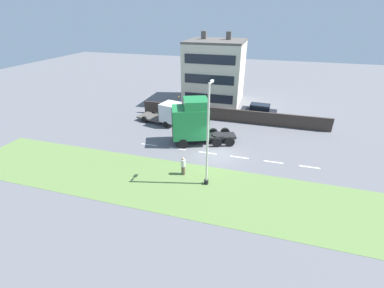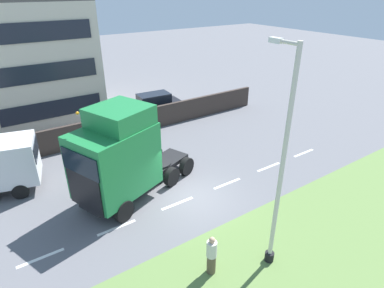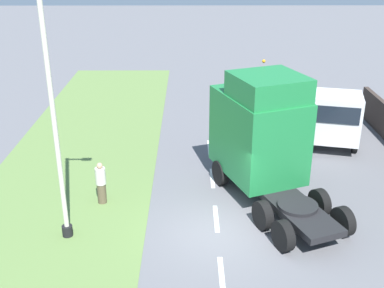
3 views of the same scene
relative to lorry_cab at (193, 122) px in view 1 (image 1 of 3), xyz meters
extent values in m
plane|color=slate|center=(-1.80, -2.98, -2.45)|extent=(120.00, 120.00, 0.00)
cube|color=#607F42|center=(-7.80, -2.98, -2.44)|extent=(7.00, 44.00, 0.01)
cube|color=white|center=(-1.80, -11.68, -2.44)|extent=(0.16, 1.80, 0.00)
cube|color=white|center=(-1.80, -8.48, -2.44)|extent=(0.16, 1.80, 0.00)
cube|color=white|center=(-1.80, -5.28, -2.44)|extent=(0.16, 1.80, 0.00)
cube|color=white|center=(-1.80, -2.08, -2.44)|extent=(0.16, 1.80, 0.00)
cube|color=white|center=(-1.80, 1.12, -2.44)|extent=(0.16, 1.80, 0.00)
cube|color=white|center=(-1.80, 4.32, -2.44)|extent=(0.16, 1.80, 0.00)
cube|color=#382D28|center=(7.20, -2.98, -1.61)|extent=(0.25, 24.00, 1.67)
cube|color=beige|center=(14.80, 0.74, 1.96)|extent=(8.26, 8.13, 8.81)
cube|color=#1E232D|center=(10.63, 0.74, -0.68)|extent=(0.08, 6.91, 1.23)
cube|color=#1E232D|center=(10.63, 0.74, 1.96)|extent=(0.08, 6.91, 1.23)
cube|color=#1E232D|center=(10.63, 0.74, 4.60)|extent=(0.08, 6.91, 1.23)
cube|color=#56514C|center=(14.80, 0.74, 6.51)|extent=(8.26, 8.13, 0.30)
cube|color=#56514C|center=(15.63, 2.77, 7.21)|extent=(0.70, 0.70, 1.10)
cube|color=#56514C|center=(15.63, -0.89, 7.21)|extent=(0.70, 0.70, 1.10)
cube|color=black|center=(0.45, -1.17, -1.78)|extent=(3.74, 6.80, 0.24)
cube|color=#1E7A3D|center=(-0.09, 0.24, -0.06)|extent=(3.72, 4.38, 3.19)
cube|color=black|center=(-0.77, 2.00, -0.77)|extent=(2.04, 0.84, 1.79)
cube|color=black|center=(-0.77, 2.00, 0.64)|extent=(2.16, 0.88, 1.02)
cube|color=#1E7A3D|center=(0.11, -0.28, 1.98)|extent=(3.13, 3.12, 0.90)
sphere|color=orange|center=(0.16, 1.53, 2.50)|extent=(0.14, 0.14, 0.14)
cylinder|color=black|center=(1.00, -2.59, -1.60)|extent=(1.81, 1.81, 0.12)
cylinder|color=black|center=(-1.49, 0.60, -1.93)|extent=(0.67, 1.09, 1.04)
cylinder|color=black|center=(0.70, 1.45, -1.93)|extent=(0.67, 1.09, 1.04)
cylinder|color=black|center=(-0.22, -2.70, -1.93)|extent=(0.67, 1.09, 1.04)
cylinder|color=black|center=(1.97, -1.85, -1.93)|extent=(0.67, 1.09, 1.04)
cylinder|color=black|center=(0.27, -3.96, -1.93)|extent=(0.67, 1.09, 1.04)
cylinder|color=black|center=(2.46, -3.11, -1.93)|extent=(0.67, 1.09, 1.04)
cube|color=silver|center=(4.05, 4.02, -0.76)|extent=(2.65, 2.42, 2.22)
cube|color=black|center=(3.82, 3.06, -0.31)|extent=(1.94, 0.50, 0.80)
cube|color=#4C4742|center=(4.70, 6.73, -1.96)|extent=(3.03, 4.05, 0.18)
cube|color=#4C4742|center=(4.29, 5.02, -1.09)|extent=(2.22, 0.62, 1.55)
cylinder|color=black|center=(5.07, 3.78, -2.05)|extent=(0.42, 0.83, 0.80)
cylinder|color=black|center=(3.03, 4.27, -2.05)|extent=(0.42, 0.83, 0.80)
cylinder|color=black|center=(5.84, 7.03, -2.05)|extent=(0.42, 0.83, 0.80)
cylinder|color=black|center=(3.81, 7.52, -2.05)|extent=(0.42, 0.83, 0.80)
cube|color=black|center=(8.92, -6.39, -1.63)|extent=(2.06, 4.62, 1.09)
cube|color=black|center=(8.92, -6.50, -0.73)|extent=(1.65, 2.58, 0.72)
cylinder|color=black|center=(8.21, -4.87, -2.13)|extent=(0.24, 0.65, 0.64)
cylinder|color=black|center=(9.85, -4.99, -2.13)|extent=(0.24, 0.65, 0.64)
cylinder|color=black|center=(8.00, -7.79, -2.13)|extent=(0.24, 0.65, 0.64)
cylinder|color=black|center=(9.64, -7.91, -2.13)|extent=(0.24, 0.65, 0.64)
cylinder|color=black|center=(-6.95, -3.15, -2.25)|extent=(0.36, 0.36, 0.40)
cylinder|color=beige|center=(-6.95, -3.15, 1.74)|extent=(0.16, 0.16, 8.37)
cylinder|color=beige|center=(-6.50, -3.15, 5.82)|extent=(0.90, 0.11, 0.11)
cube|color=silver|center=(-6.05, -3.15, 5.82)|extent=(0.44, 0.20, 0.16)
cylinder|color=brown|center=(-6.13, -0.91, -2.03)|extent=(0.34, 0.34, 0.82)
cylinder|color=beige|center=(-6.13, -0.91, -1.30)|extent=(0.39, 0.39, 0.65)
sphere|color=tan|center=(-6.13, -0.91, -0.86)|extent=(0.22, 0.22, 0.22)
camera|label=1|loc=(-23.91, -6.82, 10.18)|focal=24.00mm
camera|label=2|loc=(-12.98, 4.56, 7.32)|focal=30.00mm
camera|label=3|loc=(-2.76, -17.08, 7.00)|focal=45.00mm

